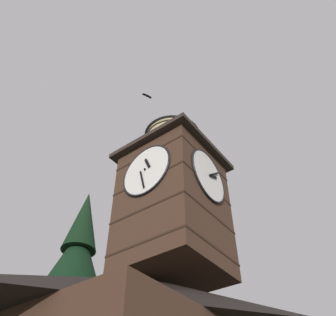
{
  "coord_description": "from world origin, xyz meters",
  "views": [
    {
      "loc": [
        9.71,
        8.4,
        1.57
      ],
      "look_at": [
        -1.1,
        0.23,
        14.11
      ],
      "focal_mm": 37.45,
      "sensor_mm": 36.0,
      "label": 1
    }
  ],
  "objects": [
    {
      "name": "clock_tower",
      "position": [
        -1.45,
        0.27,
        11.97
      ],
      "size": [
        4.76,
        4.76,
        9.79
      ],
      "color": "#422B1E",
      "rests_on": "building_main"
    },
    {
      "name": "flying_bird_high",
      "position": [
        -1.16,
        -1.62,
        21.01
      ],
      "size": [
        0.69,
        0.39,
        0.12
      ],
      "color": "black"
    }
  ]
}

